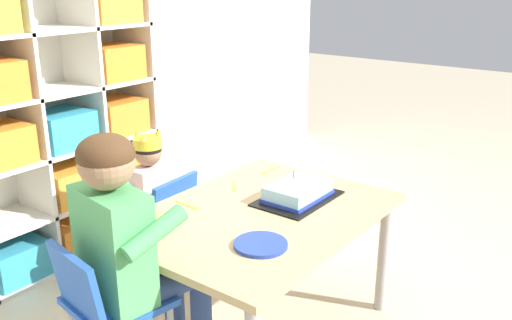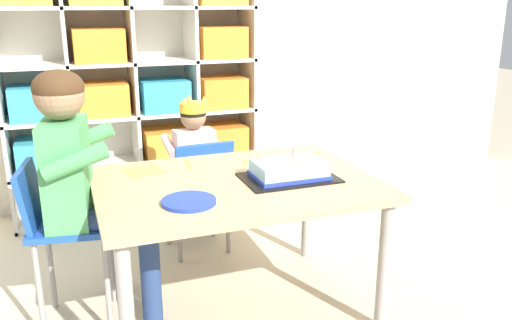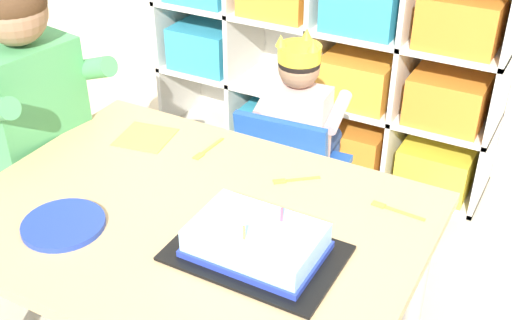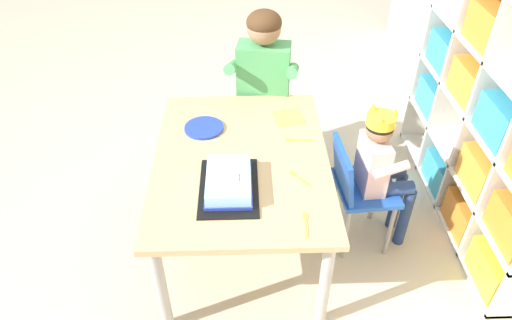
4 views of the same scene
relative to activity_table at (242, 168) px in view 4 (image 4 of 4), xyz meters
The scene contains 13 objects.
ground 0.53m from the activity_table, ahead, with size 16.00×16.00×0.00m, color beige.
storage_cubby_shelf 1.37m from the activity_table, 97.97° to the left, with size 1.51×0.35×1.61m.
activity_table is the anchor object (origin of this frame).
classroom_chair_blue 0.61m from the activity_table, 91.11° to the left, with size 0.35×0.34×0.64m.
child_with_crown 0.70m from the activity_table, 91.54° to the left, with size 0.31×0.31×0.85m.
classroom_chair_adult_side 0.72m from the activity_table, 168.51° to the left, with size 0.38×0.36×0.70m.
adult_helper_seated 0.62m from the activity_table, 168.05° to the left, with size 0.45×0.44×1.07m.
birthday_cake_on_tray 0.25m from the activity_table, 14.48° to the right, with size 0.39×0.26×0.11m.
paper_plate_stack 0.32m from the activity_table, 141.82° to the right, with size 0.20×0.20×0.01m, color #233DA3.
paper_napkin_square 0.43m from the activity_table, 142.39° to the left, with size 0.15×0.15×0.00m, color #F4DB4C.
fork_beside_plate_stack 0.31m from the activity_table, 58.74° to the left, with size 0.11×0.09×0.00m.
fork_by_napkin 0.32m from the activity_table, 114.82° to the left, with size 0.02×0.14×0.00m.
fork_near_cake_tray 0.52m from the activity_table, 30.53° to the left, with size 0.14×0.02×0.00m.
Camera 4 is at (1.77, 0.02, 2.00)m, focal length 32.81 mm.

